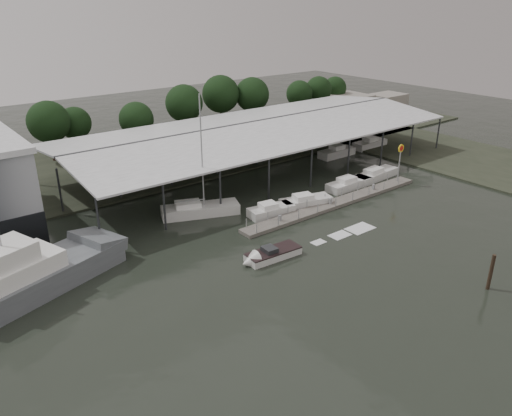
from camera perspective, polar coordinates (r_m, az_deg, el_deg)
ground at (r=45.67m, az=5.23°, el=-7.87°), size 200.00×200.00×0.00m
land_strip_far at (r=78.81m, az=-16.15°, el=4.84°), size 140.00×30.00×0.30m
land_strip_east at (r=85.07m, az=23.15°, el=5.18°), size 20.00×60.00×0.30m
covered_boat_shed at (r=73.63m, az=0.13°, el=9.39°), size 58.24×24.00×6.96m
floating_dock at (r=61.54m, az=9.09°, el=0.54°), size 28.00×2.00×1.40m
shell_fuel_sign at (r=69.22m, az=16.15°, el=5.71°), size 1.10×0.18×5.55m
distant_commercial_buildings at (r=115.07m, az=11.71°, el=11.65°), size 22.00×8.00×4.00m
grey_trawler at (r=46.46m, az=-25.06°, el=-7.33°), size 19.34×10.55×8.84m
white_sailboat at (r=58.14m, az=-6.52°, el=-0.18°), size 9.25×5.71×14.16m
speedboat_underway at (r=48.25m, az=1.46°, el=-5.44°), size 17.31×3.30×2.00m
moored_cruiser_0 at (r=57.71m, az=1.71°, el=-0.27°), size 5.74×2.96×1.70m
moored_cruiser_1 at (r=60.47m, az=5.67°, el=0.74°), size 6.70×3.74×1.70m
moored_cruiser_2 at (r=67.14m, az=10.52°, el=2.73°), size 6.86×2.25×1.70m
moored_cruiser_3 at (r=71.41m, az=13.46°, el=3.71°), size 8.13×2.85×1.70m
horizon_tree_line at (r=92.77m, az=-4.93°, el=12.06°), size 67.03×10.31×10.36m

